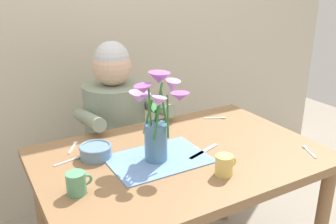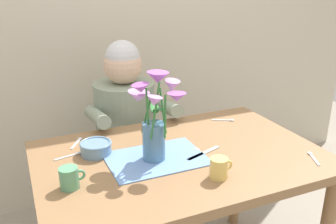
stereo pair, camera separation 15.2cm
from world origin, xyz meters
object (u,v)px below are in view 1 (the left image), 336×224
Objects in this scene: ceramic_bowl at (96,151)px; tea_cup at (77,183)px; flower_vase at (157,117)px; seated_person at (116,141)px; dinner_knife at (204,152)px; ceramic_mug at (224,165)px.

ceramic_bowl is 0.27m from tea_cup.
ceramic_bowl is (-0.21, 0.14, -0.16)m from flower_vase.
flower_vase is at bearing -99.08° from seated_person.
ceramic_mug reaches higher than dinner_knife.
seated_person reaches higher than dinner_knife.
seated_person is at bearing 84.41° from flower_vase.
dinner_knife is 2.04× the size of tea_cup.
dinner_knife is 2.04× the size of ceramic_mug.
tea_cup is at bearing 163.96° from ceramic_mug.
flower_vase reaches higher than ceramic_mug.
ceramic_mug is (0.10, -0.85, 0.22)m from seated_person.
flower_vase reaches higher than tea_cup.
tea_cup is 0.54m from ceramic_mug.
tea_cup is (-0.15, -0.23, 0.01)m from ceramic_bowl.
seated_person is 12.20× the size of tea_cup.
ceramic_mug is at bearing -55.06° from flower_vase.
flower_vase is at bearing 150.11° from dinner_knife.
dinner_knife is at bearing -10.78° from flower_vase.
dinner_knife is at bearing -80.87° from seated_person.
seated_person is at bearing 58.90° from tea_cup.
ceramic_bowl is 0.72× the size of dinner_knife.
seated_person reaches higher than tea_cup.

